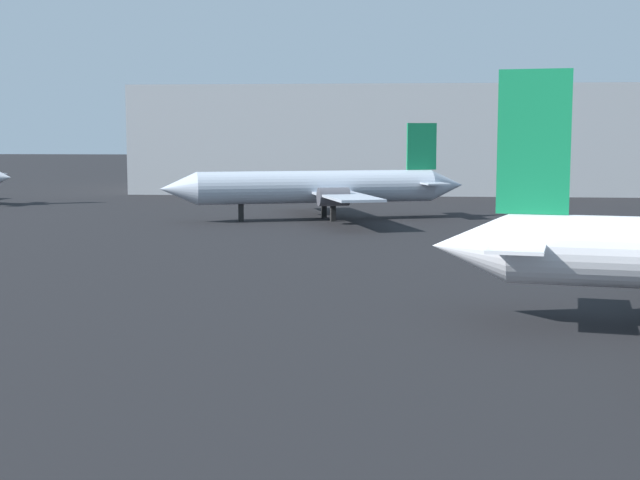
% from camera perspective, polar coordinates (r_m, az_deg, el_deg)
% --- Properties ---
extents(airplane_far_left, '(26.88, 23.36, 8.52)m').
position_cam_1_polar(airplane_far_left, '(80.06, -0.01, 3.35)').
color(airplane_far_left, '#B2BCCC').
rests_on(airplane_far_left, ground_plane).
extents(terminal_building, '(89.47, 27.84, 13.49)m').
position_cam_1_polar(terminal_building, '(124.24, 10.22, 6.24)').
color(terminal_building, '#999EA3').
rests_on(terminal_building, ground_plane).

